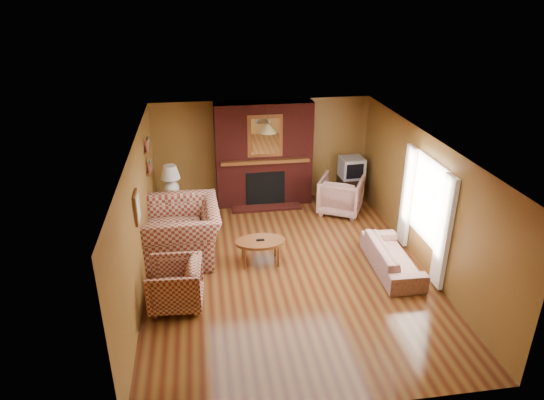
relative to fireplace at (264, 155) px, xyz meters
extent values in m
plane|color=#4A200F|center=(0.00, -2.98, -1.18)|extent=(6.50, 6.50, 0.00)
plane|color=silver|center=(0.00, -2.98, 1.22)|extent=(6.50, 6.50, 0.00)
plane|color=olive|center=(0.00, 0.27, 0.02)|extent=(6.50, 0.00, 6.50)
plane|color=olive|center=(0.00, -6.23, 0.02)|extent=(6.50, 0.00, 6.50)
plane|color=olive|center=(-2.50, -2.98, 0.02)|extent=(0.00, 6.50, 6.50)
plane|color=olive|center=(2.50, -2.98, 0.02)|extent=(0.00, 6.50, 6.50)
cube|color=#4A1410|center=(0.00, 0.02, 0.02)|extent=(2.20, 0.50, 2.40)
cube|color=black|center=(0.00, -0.21, -0.73)|extent=(0.90, 0.06, 0.80)
cube|color=#4A1410|center=(0.00, -0.38, -1.15)|extent=(1.60, 0.35, 0.06)
cube|color=brown|center=(0.00, -0.25, -0.06)|extent=(2.00, 0.18, 0.08)
cube|color=brown|center=(0.00, -0.22, 0.52)|extent=(0.78, 0.05, 0.95)
cube|color=white|center=(0.00, -0.25, 0.52)|extent=(0.62, 0.02, 0.80)
cube|color=beige|center=(2.44, -3.93, -0.13)|extent=(0.08, 0.35, 2.00)
cube|color=beige|center=(2.44, -2.43, -0.13)|extent=(0.08, 0.35, 2.00)
cube|color=white|center=(2.48, -3.18, 0.12)|extent=(0.03, 1.10, 1.50)
cube|color=brown|center=(-2.47, -1.08, 0.17)|extent=(0.06, 0.55, 0.04)
cube|color=brown|center=(-2.47, -1.08, 0.62)|extent=(0.06, 0.55, 0.04)
cube|color=brown|center=(-2.47, -3.28, 0.37)|extent=(0.04, 0.40, 0.50)
cube|color=beige|center=(-2.44, -3.28, 0.37)|extent=(0.01, 0.32, 0.42)
cylinder|color=black|center=(0.00, -0.68, 1.04)|extent=(0.01, 0.01, 0.35)
cone|color=tan|center=(0.00, -0.68, 0.82)|extent=(0.36, 0.36, 0.18)
imported|color=maroon|center=(-1.85, -2.22, -0.67)|extent=(1.45, 1.64, 1.03)
imported|color=maroon|center=(-1.95, -3.79, -0.79)|extent=(0.90, 0.88, 0.78)
imported|color=#BBA691|center=(1.90, -3.28, -0.93)|extent=(0.72, 1.74, 0.50)
imported|color=#BBA691|center=(1.64, -0.80, -0.76)|extent=(1.22, 1.23, 0.84)
ellipsoid|color=brown|center=(-0.44, -2.69, -0.74)|extent=(0.93, 0.58, 0.05)
cube|color=black|center=(-0.44, -2.69, -0.71)|extent=(0.15, 0.05, 0.02)
cylinder|color=brown|center=(-0.12, -2.51, -0.98)|extent=(0.05, 0.05, 0.41)
cylinder|color=brown|center=(-0.75, -2.51, -0.98)|extent=(0.05, 0.05, 0.41)
cylinder|color=brown|center=(-0.12, -2.88, -0.98)|extent=(0.05, 0.05, 0.41)
cylinder|color=brown|center=(-0.75, -2.88, -0.98)|extent=(0.05, 0.05, 0.41)
cube|color=brown|center=(-2.10, -0.53, -0.91)|extent=(0.45, 0.45, 0.54)
sphere|color=white|center=(-2.10, -0.53, -0.47)|extent=(0.34, 0.34, 0.34)
cylinder|color=black|center=(-2.10, -0.53, -0.28)|extent=(0.03, 0.03, 0.10)
cone|color=white|center=(-2.10, -0.53, -0.09)|extent=(0.42, 0.42, 0.29)
cube|color=black|center=(2.05, -0.18, -0.89)|extent=(0.56, 0.52, 0.59)
cube|color=#9B9EA3|center=(2.05, -0.18, -0.35)|extent=(0.55, 0.53, 0.49)
cube|color=black|center=(2.05, -0.45, -0.35)|extent=(0.41, 0.04, 0.34)
camera|label=1|loc=(-1.39, -10.44, 3.61)|focal=32.00mm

